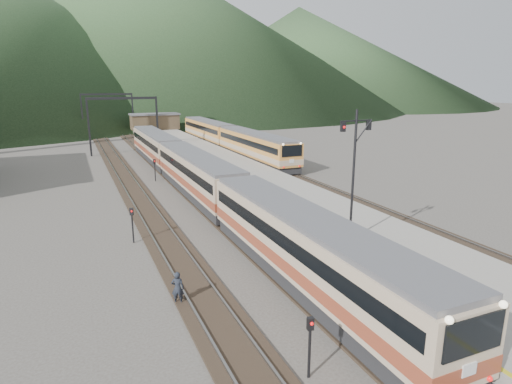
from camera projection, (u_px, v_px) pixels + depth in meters
name	position (u px, v px, depth m)	size (l,w,h in m)	color
track_main	(169.00, 171.00, 48.76)	(2.60, 200.00, 0.23)	black
track_far	(123.00, 175.00, 46.83)	(2.60, 200.00, 0.23)	black
track_second	(261.00, 164.00, 53.20)	(2.60, 200.00, 0.23)	black
platform	(221.00, 167.00, 49.04)	(8.00, 100.00, 1.00)	gray
gantry_near	(123.00, 114.00, 59.64)	(9.55, 0.25, 8.00)	black
gantry_far	(107.00, 106.00, 81.87)	(9.55, 0.25, 8.00)	black
station_shed	(155.00, 121.00, 84.09)	(9.40, 4.40, 3.10)	#4C3C2A
hill_b	(143.00, 28.00, 220.06)	(220.00, 220.00, 75.00)	#254121
hill_c	(298.00, 55.00, 236.23)	(160.00, 160.00, 50.00)	#254121
main_train	(197.00, 175.00, 37.73)	(2.78, 57.17, 3.40)	tan
second_train	(229.00, 138.00, 63.09)	(2.90, 39.52, 3.54)	gold
signal_mast	(354.00, 163.00, 23.59)	(2.20, 0.36, 7.41)	black
short_signal_a	(310.00, 339.00, 14.26)	(0.24, 0.19, 2.27)	black
short_signal_b	(155.00, 167.00, 43.68)	(0.26, 0.23, 2.27)	black
short_signal_c	(132.00, 221.00, 26.63)	(0.26, 0.23, 2.27)	black
worker	(178.00, 288.00, 19.29)	(0.57, 0.38, 1.58)	#1F232D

